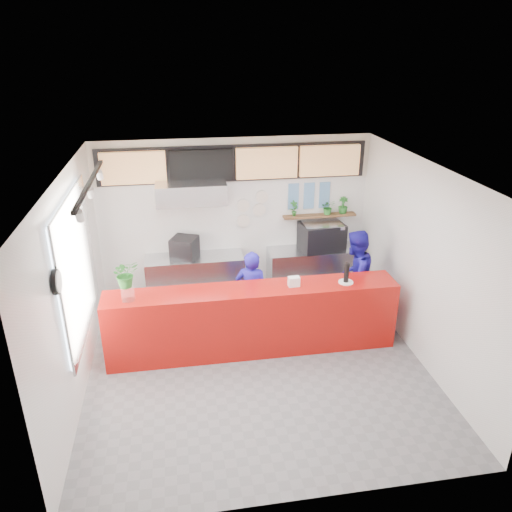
# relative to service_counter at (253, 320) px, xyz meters

# --- Properties ---
(floor) EXTENTS (5.00, 5.00, 0.00)m
(floor) POSITION_rel_service_counter_xyz_m (0.00, -0.40, -0.55)
(floor) COLOR slate
(floor) RESTS_ON ground
(ceiling) EXTENTS (5.00, 5.00, 0.00)m
(ceiling) POSITION_rel_service_counter_xyz_m (0.00, -0.40, 2.45)
(ceiling) COLOR silver
(wall_back) EXTENTS (5.00, 0.00, 5.00)m
(wall_back) POSITION_rel_service_counter_xyz_m (0.00, 2.10, 0.95)
(wall_back) COLOR white
(wall_back) RESTS_ON ground
(wall_left) EXTENTS (0.00, 5.00, 5.00)m
(wall_left) POSITION_rel_service_counter_xyz_m (-2.50, -0.40, 0.95)
(wall_left) COLOR white
(wall_left) RESTS_ON ground
(wall_right) EXTENTS (0.00, 5.00, 5.00)m
(wall_right) POSITION_rel_service_counter_xyz_m (2.50, -0.40, 0.95)
(wall_right) COLOR white
(wall_right) RESTS_ON ground
(service_counter) EXTENTS (4.50, 0.60, 1.10)m
(service_counter) POSITION_rel_service_counter_xyz_m (0.00, 0.00, 0.00)
(service_counter) COLOR #A5110B
(service_counter) RESTS_ON ground
(cream_band) EXTENTS (5.00, 0.02, 0.80)m
(cream_band) POSITION_rel_service_counter_xyz_m (0.00, 2.09, 2.05)
(cream_band) COLOR beige
(cream_band) RESTS_ON wall_back
(prep_bench) EXTENTS (1.80, 0.60, 0.90)m
(prep_bench) POSITION_rel_service_counter_xyz_m (-0.80, 1.80, -0.10)
(prep_bench) COLOR #B2B5BA
(prep_bench) RESTS_ON ground
(panini_oven) EXTENTS (0.57, 0.57, 0.39)m
(panini_oven) POSITION_rel_service_counter_xyz_m (-0.97, 1.80, 0.54)
(panini_oven) COLOR black
(panini_oven) RESTS_ON prep_bench
(extraction_hood) EXTENTS (1.20, 0.70, 0.35)m
(extraction_hood) POSITION_rel_service_counter_xyz_m (-0.80, 1.75, 1.60)
(extraction_hood) COLOR #B2B5BA
(extraction_hood) RESTS_ON ceiling
(hood_lip) EXTENTS (1.20, 0.69, 0.31)m
(hood_lip) POSITION_rel_service_counter_xyz_m (-0.80, 1.75, 1.40)
(hood_lip) COLOR #B2B5BA
(hood_lip) RESTS_ON ceiling
(right_bench) EXTENTS (1.80, 0.60, 0.90)m
(right_bench) POSITION_rel_service_counter_xyz_m (1.50, 1.80, -0.10)
(right_bench) COLOR #B2B5BA
(right_bench) RESTS_ON ground
(espresso_machine) EXTENTS (0.85, 0.66, 0.51)m
(espresso_machine) POSITION_rel_service_counter_xyz_m (1.60, 1.80, 0.60)
(espresso_machine) COLOR black
(espresso_machine) RESTS_ON right_bench
(espresso_tray) EXTENTS (0.72, 0.50, 0.07)m
(espresso_tray) POSITION_rel_service_counter_xyz_m (1.60, 1.80, 0.83)
(espresso_tray) COLOR silver
(espresso_tray) RESTS_ON espresso_machine
(herb_shelf) EXTENTS (1.40, 0.18, 0.04)m
(herb_shelf) POSITION_rel_service_counter_xyz_m (1.60, 2.00, 0.95)
(herb_shelf) COLOR brown
(herb_shelf) RESTS_ON wall_back
(menu_board_far_left) EXTENTS (1.10, 0.10, 0.55)m
(menu_board_far_left) POSITION_rel_service_counter_xyz_m (-1.75, 1.98, 2.00)
(menu_board_far_left) COLOR tan
(menu_board_far_left) RESTS_ON wall_back
(menu_board_mid_left) EXTENTS (1.10, 0.10, 0.55)m
(menu_board_mid_left) POSITION_rel_service_counter_xyz_m (-0.59, 1.98, 2.00)
(menu_board_mid_left) COLOR black
(menu_board_mid_left) RESTS_ON wall_back
(menu_board_mid_right) EXTENTS (1.10, 0.10, 0.55)m
(menu_board_mid_right) POSITION_rel_service_counter_xyz_m (0.57, 1.98, 2.00)
(menu_board_mid_right) COLOR tan
(menu_board_mid_right) RESTS_ON wall_back
(menu_board_far_right) EXTENTS (1.10, 0.10, 0.55)m
(menu_board_far_right) POSITION_rel_service_counter_xyz_m (1.73, 1.98, 2.00)
(menu_board_far_right) COLOR tan
(menu_board_far_right) RESTS_ON wall_back
(soffit) EXTENTS (4.80, 0.04, 0.65)m
(soffit) POSITION_rel_service_counter_xyz_m (0.00, 2.06, 2.00)
(soffit) COLOR black
(soffit) RESTS_ON wall_back
(window_pane) EXTENTS (0.04, 2.20, 1.90)m
(window_pane) POSITION_rel_service_counter_xyz_m (-2.47, -0.10, 1.15)
(window_pane) COLOR silver
(window_pane) RESTS_ON wall_left
(window_frame) EXTENTS (0.03, 2.30, 2.00)m
(window_frame) POSITION_rel_service_counter_xyz_m (-2.45, -0.10, 1.15)
(window_frame) COLOR #B2B5BA
(window_frame) RESTS_ON wall_left
(wall_clock_rim) EXTENTS (0.05, 0.30, 0.30)m
(wall_clock_rim) POSITION_rel_service_counter_xyz_m (-2.46, -1.30, 1.50)
(wall_clock_rim) COLOR black
(wall_clock_rim) RESTS_ON wall_left
(wall_clock_face) EXTENTS (0.02, 0.26, 0.26)m
(wall_clock_face) POSITION_rel_service_counter_xyz_m (-2.43, -1.30, 1.50)
(wall_clock_face) COLOR white
(wall_clock_face) RESTS_ON wall_left
(track_rail) EXTENTS (0.05, 2.40, 0.04)m
(track_rail) POSITION_rel_service_counter_xyz_m (-2.10, -0.40, 2.39)
(track_rail) COLOR black
(track_rail) RESTS_ON ceiling
(dec_plate_a) EXTENTS (0.24, 0.03, 0.24)m
(dec_plate_a) POSITION_rel_service_counter_xyz_m (0.15, 2.07, 1.20)
(dec_plate_a) COLOR silver
(dec_plate_a) RESTS_ON wall_back
(dec_plate_b) EXTENTS (0.24, 0.03, 0.24)m
(dec_plate_b) POSITION_rel_service_counter_xyz_m (0.45, 2.07, 1.10)
(dec_plate_b) COLOR silver
(dec_plate_b) RESTS_ON wall_back
(dec_plate_c) EXTENTS (0.24, 0.03, 0.24)m
(dec_plate_c) POSITION_rel_service_counter_xyz_m (0.15, 2.07, 0.90)
(dec_plate_c) COLOR silver
(dec_plate_c) RESTS_ON wall_back
(dec_plate_d) EXTENTS (0.24, 0.03, 0.24)m
(dec_plate_d) POSITION_rel_service_counter_xyz_m (0.50, 2.07, 1.35)
(dec_plate_d) COLOR silver
(dec_plate_d) RESTS_ON wall_back
(photo_frame_a) EXTENTS (0.20, 0.02, 0.25)m
(photo_frame_a) POSITION_rel_service_counter_xyz_m (1.10, 2.08, 1.45)
(photo_frame_a) COLOR #598CBF
(photo_frame_a) RESTS_ON wall_back
(photo_frame_b) EXTENTS (0.20, 0.02, 0.25)m
(photo_frame_b) POSITION_rel_service_counter_xyz_m (1.40, 2.08, 1.45)
(photo_frame_b) COLOR #598CBF
(photo_frame_b) RESTS_ON wall_back
(photo_frame_c) EXTENTS (0.20, 0.02, 0.25)m
(photo_frame_c) POSITION_rel_service_counter_xyz_m (1.70, 2.08, 1.45)
(photo_frame_c) COLOR #598CBF
(photo_frame_c) RESTS_ON wall_back
(photo_frame_d) EXTENTS (0.20, 0.02, 0.25)m
(photo_frame_d) POSITION_rel_service_counter_xyz_m (1.10, 2.08, 1.20)
(photo_frame_d) COLOR #598CBF
(photo_frame_d) RESTS_ON wall_back
(photo_frame_e) EXTENTS (0.20, 0.02, 0.25)m
(photo_frame_e) POSITION_rel_service_counter_xyz_m (1.40, 2.08, 1.20)
(photo_frame_e) COLOR #598CBF
(photo_frame_e) RESTS_ON wall_back
(photo_frame_f) EXTENTS (0.20, 0.02, 0.25)m
(photo_frame_f) POSITION_rel_service_counter_xyz_m (1.70, 2.08, 1.20)
(photo_frame_f) COLOR #598CBF
(photo_frame_f) RESTS_ON wall_back
(staff_center) EXTENTS (0.64, 0.53, 1.49)m
(staff_center) POSITION_rel_service_counter_xyz_m (0.06, 0.50, 0.20)
(staff_center) COLOR #1D1699
(staff_center) RESTS_ON ground
(staff_right) EXTENTS (1.03, 1.00, 1.67)m
(staff_right) POSITION_rel_service_counter_xyz_m (1.85, 0.65, 0.28)
(staff_right) COLOR #1D1699
(staff_right) RESTS_ON ground
(herb_a) EXTENTS (0.18, 0.15, 0.30)m
(herb_a) POSITION_rel_service_counter_xyz_m (1.10, 2.00, 1.12)
(herb_a) COLOR #286F26
(herb_a) RESTS_ON herb_shelf
(herb_c) EXTENTS (0.27, 0.24, 0.28)m
(herb_c) POSITION_rel_service_counter_xyz_m (1.76, 2.00, 1.11)
(herb_c) COLOR #286F26
(herb_c) RESTS_ON herb_shelf
(herb_d) EXTENTS (0.22, 0.20, 0.32)m
(herb_d) POSITION_rel_service_counter_xyz_m (2.05, 2.00, 1.13)
(herb_d) COLOR #286F26
(herb_d) RESTS_ON herb_shelf
(glass_vase) EXTENTS (0.21, 0.21, 0.23)m
(glass_vase) POSITION_rel_service_counter_xyz_m (-1.83, -0.07, 0.67)
(glass_vase) COLOR white
(glass_vase) RESTS_ON service_counter
(basil_vase) EXTENTS (0.46, 0.43, 0.40)m
(basil_vase) POSITION_rel_service_counter_xyz_m (-1.83, -0.07, 0.97)
(basil_vase) COLOR #286F26
(basil_vase) RESTS_ON glass_vase
(napkin_holder) EXTENTS (0.18, 0.12, 0.15)m
(napkin_holder) POSITION_rel_service_counter_xyz_m (0.63, -0.02, 0.63)
(napkin_holder) COLOR white
(napkin_holder) RESTS_ON service_counter
(white_plate) EXTENTS (0.27, 0.27, 0.02)m
(white_plate) POSITION_rel_service_counter_xyz_m (1.46, -0.04, 0.56)
(white_plate) COLOR white
(white_plate) RESTS_ON service_counter
(pepper_mill) EXTENTS (0.08, 0.08, 0.31)m
(pepper_mill) POSITION_rel_service_counter_xyz_m (1.46, -0.04, 0.72)
(pepper_mill) COLOR black
(pepper_mill) RESTS_ON white_plate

